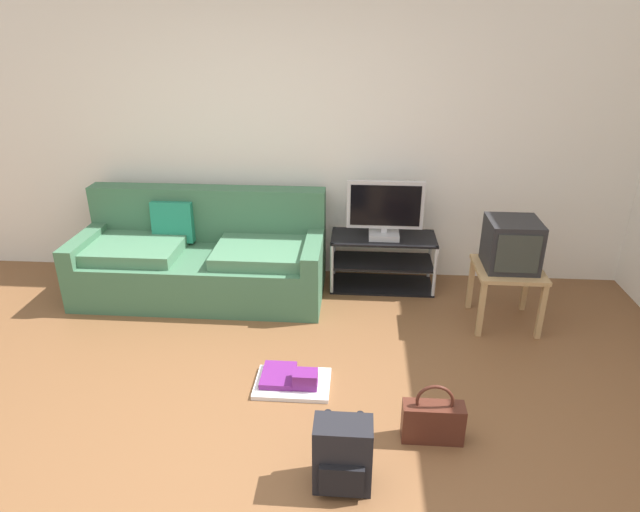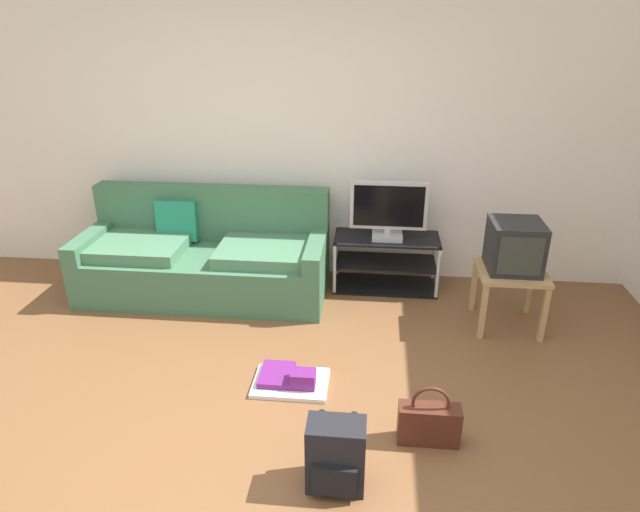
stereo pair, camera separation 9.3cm
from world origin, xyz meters
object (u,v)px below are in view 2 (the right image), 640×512
object	(u,v)px
tv_stand	(386,262)
crt_tv	(515,246)
couch	(206,257)
floor_tray	(290,380)
side_table	(510,279)
handbag	(429,422)
flat_tv	(388,211)
backpack	(336,456)

from	to	relation	value
tv_stand	crt_tv	xyz separation A→B (m)	(0.94, -0.55, 0.43)
couch	floor_tray	xyz separation A→B (m)	(0.93, -1.30, -0.28)
crt_tv	floor_tray	size ratio (longest dim) A/B	0.79
side_table	handbag	size ratio (longest dim) A/B	1.33
tv_stand	crt_tv	bearing A→B (deg)	-30.63
crt_tv	floor_tray	distance (m)	1.94
crt_tv	couch	bearing A→B (deg)	172.23
crt_tv	floor_tray	xyz separation A→B (m)	(-1.57, -0.96, -0.63)
couch	flat_tv	distance (m)	1.63
side_table	crt_tv	size ratio (longest dim) A/B	1.28
crt_tv	backpack	world-z (taller)	crt_tv
crt_tv	backpack	size ratio (longest dim) A/B	0.99
handbag	floor_tray	size ratio (longest dim) A/B	0.76
backpack	crt_tv	bearing A→B (deg)	51.01
side_table	floor_tray	size ratio (longest dim) A/B	1.02
tv_stand	floor_tray	bearing A→B (deg)	-112.60
backpack	handbag	bearing A→B (deg)	31.94
floor_tray	crt_tv	bearing A→B (deg)	31.51
couch	floor_tray	bearing A→B (deg)	-54.35
handbag	backpack	bearing A→B (deg)	-143.32
tv_stand	crt_tv	world-z (taller)	crt_tv
tv_stand	floor_tray	xyz separation A→B (m)	(-0.63, -1.52, -0.20)
side_table	handbag	distance (m)	1.57
handbag	flat_tv	bearing A→B (deg)	96.95
couch	side_table	world-z (taller)	couch
floor_tray	flat_tv	bearing A→B (deg)	67.10
flat_tv	side_table	size ratio (longest dim) A/B	1.30
flat_tv	floor_tray	bearing A→B (deg)	-112.90
crt_tv	floor_tray	bearing A→B (deg)	-148.49
crt_tv	flat_tv	bearing A→B (deg)	150.39
couch	backpack	size ratio (longest dim) A/B	5.30
flat_tv	handbag	distance (m)	2.03
side_table	floor_tray	bearing A→B (deg)	-148.92
flat_tv	backpack	size ratio (longest dim) A/B	1.65
crt_tv	tv_stand	bearing A→B (deg)	149.37
flat_tv	handbag	size ratio (longest dim) A/B	1.73
couch	side_table	distance (m)	2.53
crt_tv	handbag	distance (m)	1.65
couch	tv_stand	distance (m)	1.58
tv_stand	side_table	xyz separation A→B (m)	(0.94, -0.57, 0.16)
handbag	floor_tray	bearing A→B (deg)	153.44
backpack	floor_tray	size ratio (longest dim) A/B	0.80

